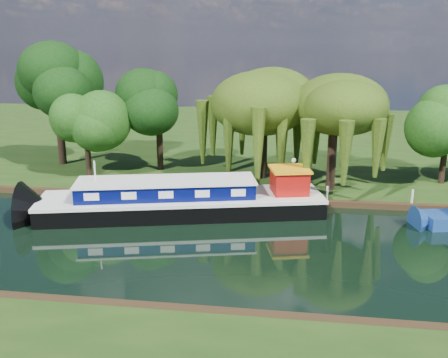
# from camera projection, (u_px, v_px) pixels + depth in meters

# --- Properties ---
(ground) EXTENTS (120.00, 120.00, 0.00)m
(ground) POSITION_uv_depth(u_px,v_px,m) (282.00, 248.00, 29.14)
(ground) COLOR black
(far_bank) EXTENTS (120.00, 52.00, 0.45)m
(far_bank) POSITION_uv_depth(u_px,v_px,m) (290.00, 137.00, 61.52)
(far_bank) COLOR #18320D
(far_bank) RESTS_ON ground
(dutch_barge) EXTENTS (19.95, 8.84, 4.11)m
(dutch_barge) POSITION_uv_depth(u_px,v_px,m) (185.00, 200.00, 34.59)
(dutch_barge) COLOR black
(dutch_barge) RESTS_ON ground
(red_dinghy) EXTENTS (3.96, 3.24, 0.72)m
(red_dinghy) POSITION_uv_depth(u_px,v_px,m) (195.00, 211.00, 35.54)
(red_dinghy) COLOR #940E0A
(red_dinghy) RESTS_ON ground
(willow_left) EXTENTS (7.24, 7.24, 8.68)m
(willow_left) POSITION_uv_depth(u_px,v_px,m) (264.00, 103.00, 40.90)
(willow_left) COLOR black
(willow_left) RESTS_ON far_bank
(willow_right) EXTENTS (6.58, 6.58, 8.01)m
(willow_right) POSITION_uv_depth(u_px,v_px,m) (334.00, 115.00, 37.63)
(willow_right) COLOR black
(willow_right) RESTS_ON far_bank
(tree_far_left) EXTENTS (4.36, 4.36, 7.03)m
(tree_far_left) POSITION_uv_depth(u_px,v_px,m) (85.00, 121.00, 41.52)
(tree_far_left) COLOR black
(tree_far_left) RESTS_ON far_bank
(tree_far_back) EXTENTS (6.03, 6.03, 10.14)m
(tree_far_back) POSITION_uv_depth(u_px,v_px,m) (57.00, 88.00, 45.56)
(tree_far_back) COLOR black
(tree_far_back) RESTS_ON far_bank
(tree_far_mid) EXTENTS (5.00, 5.00, 8.18)m
(tree_far_mid) POSITION_uv_depth(u_px,v_px,m) (158.00, 107.00, 43.90)
(tree_far_mid) COLOR black
(tree_far_mid) RESTS_ON far_bank
(tree_far_right) EXTENTS (4.15, 4.15, 6.79)m
(tree_far_right) POSITION_uv_depth(u_px,v_px,m) (448.00, 126.00, 39.65)
(tree_far_right) COLOR black
(tree_far_right) RESTS_ON far_bank
(lamppost) EXTENTS (0.36, 0.36, 2.56)m
(lamppost) POSITION_uv_depth(u_px,v_px,m) (294.00, 165.00, 38.45)
(lamppost) COLOR silver
(lamppost) RESTS_ON far_bank
(mooring_posts) EXTENTS (19.16, 0.16, 1.00)m
(mooring_posts) POSITION_uv_depth(u_px,v_px,m) (279.00, 191.00, 36.97)
(mooring_posts) COLOR silver
(mooring_posts) RESTS_ON far_bank
(reeds_near) EXTENTS (33.70, 1.50, 1.10)m
(reeds_near) POSITION_uv_depth(u_px,v_px,m) (442.00, 316.00, 20.83)
(reeds_near) COLOR #1F4512
(reeds_near) RESTS_ON ground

